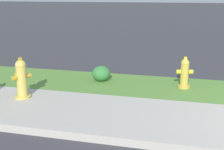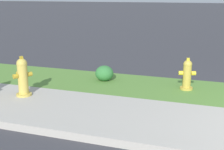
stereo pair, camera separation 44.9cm
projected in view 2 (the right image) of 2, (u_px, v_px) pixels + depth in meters
name	position (u px, v px, depth m)	size (l,w,h in m)	color
fire_hydrant_across_street	(23.00, 77.00, 6.12)	(0.35, 0.36, 0.80)	gold
fire_hydrant_far_end	(187.00, 75.00, 6.55)	(0.36, 0.33, 0.68)	gold
shrub_bush_near_lamp	(104.00, 73.00, 7.23)	(0.42, 0.42, 0.36)	#337538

